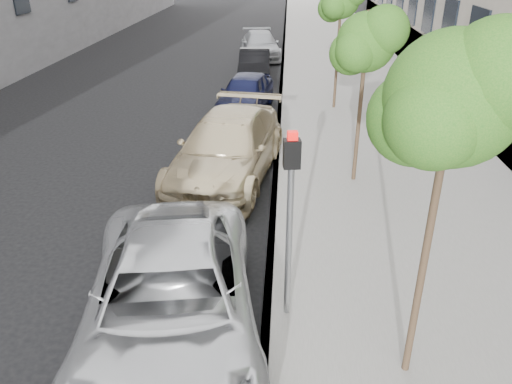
# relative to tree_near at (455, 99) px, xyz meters

# --- Properties ---
(sidewalk) EXTENTS (6.40, 72.00, 0.14)m
(sidewalk) POSITION_rel_tree_near_xyz_m (1.07, 22.50, -4.00)
(sidewalk) COLOR gray
(sidewalk) RESTS_ON ground
(curb) EXTENTS (0.15, 72.00, 0.14)m
(curb) POSITION_rel_tree_near_xyz_m (-2.05, 22.50, -4.00)
(curb) COLOR #9E9B93
(curb) RESTS_ON ground
(tree_near) EXTENTS (1.82, 1.62, 4.83)m
(tree_near) POSITION_rel_tree_near_xyz_m (0.00, 0.00, 0.00)
(tree_near) COLOR #38281C
(tree_near) RESTS_ON sidewalk
(tree_mid) EXTENTS (1.71, 1.51, 4.30)m
(tree_mid) POSITION_rel_tree_near_xyz_m (-0.00, 6.50, -0.48)
(tree_mid) COLOR #38281C
(tree_mid) RESTS_ON sidewalk
(tree_far) EXTENTS (1.64, 1.44, 4.60)m
(tree_far) POSITION_rel_tree_near_xyz_m (-0.00, 13.00, -0.14)
(tree_far) COLOR #38281C
(tree_far) RESTS_ON sidewalk
(signal_pole) EXTENTS (0.26, 0.21, 3.13)m
(signal_pole) POSITION_rel_tree_near_xyz_m (-1.73, 1.14, -1.97)
(signal_pole) COLOR #939699
(signal_pole) RESTS_ON sidewalk
(minivan) EXTENTS (3.41, 5.90, 1.55)m
(minivan) POSITION_rel_tree_near_xyz_m (-3.48, 0.52, -3.29)
(minivan) COLOR silver
(minivan) RESTS_ON ground
(suv) EXTENTS (3.11, 5.94, 1.64)m
(suv) POSITION_rel_tree_near_xyz_m (-3.33, 6.74, -3.25)
(suv) COLOR beige
(suv) RESTS_ON ground
(sedan_blue) EXTENTS (2.20, 4.25, 1.38)m
(sedan_blue) POSITION_rel_tree_near_xyz_m (-3.33, 12.77, -3.38)
(sedan_blue) COLOR black
(sedan_blue) RESTS_ON ground
(sedan_black) EXTENTS (1.53, 4.04, 1.31)m
(sedan_black) POSITION_rel_tree_near_xyz_m (-3.33, 17.92, -3.41)
(sedan_black) COLOR black
(sedan_black) RESTS_ON ground
(sedan_rear) EXTENTS (2.62, 4.99, 1.38)m
(sedan_rear) POSITION_rel_tree_near_xyz_m (-3.33, 22.90, -3.38)
(sedan_rear) COLOR #93959A
(sedan_rear) RESTS_ON ground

